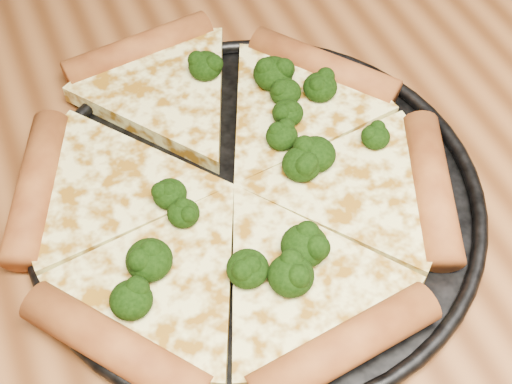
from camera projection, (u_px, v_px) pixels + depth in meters
name	position (u px, v px, depth m)	size (l,w,h in m)	color
dining_table	(433.00, 345.00, 0.57)	(1.20, 0.90, 0.75)	brown
pizza_pan	(256.00, 199.00, 0.53)	(0.34, 0.34, 0.02)	black
pizza	(231.00, 183.00, 0.53)	(0.35, 0.36, 0.03)	#FFF89C
broccoli_florets	(259.00, 174.00, 0.52)	(0.24, 0.24, 0.02)	black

